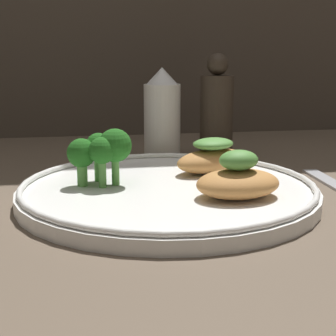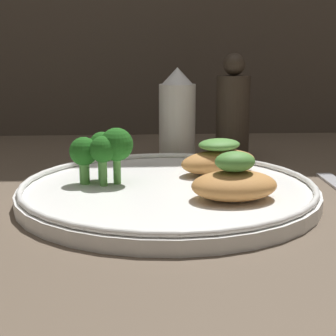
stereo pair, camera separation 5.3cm
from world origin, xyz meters
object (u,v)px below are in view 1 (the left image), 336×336
(broccoli_bunch, at_px, (101,150))
(sauce_bottle, at_px, (162,116))
(pepper_grinder, at_px, (217,112))
(plate, at_px, (168,191))

(broccoli_bunch, height_order, sauce_bottle, sauce_bottle)
(sauce_bottle, bearing_deg, pepper_grinder, -0.00)
(broccoli_bunch, distance_m, pepper_grinder, 0.25)
(plate, height_order, sauce_bottle, sauce_bottle)
(broccoli_bunch, distance_m, sauce_bottle, 0.21)
(plate, bearing_deg, pepper_grinder, 63.00)
(pepper_grinder, bearing_deg, broccoli_bunch, -132.68)
(sauce_bottle, bearing_deg, plate, -97.17)
(plate, distance_m, pepper_grinder, 0.24)
(broccoli_bunch, relative_size, pepper_grinder, 0.45)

